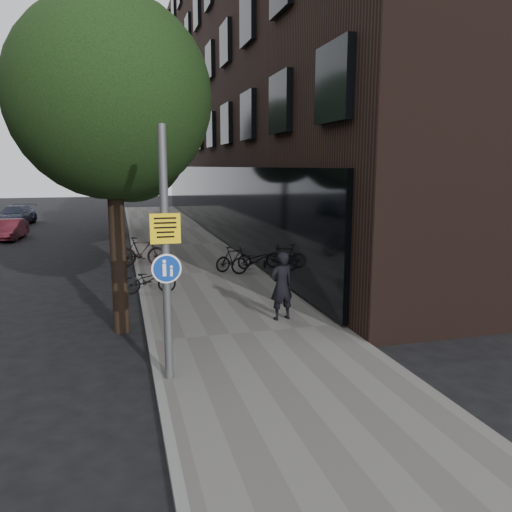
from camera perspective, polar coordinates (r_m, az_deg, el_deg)
name	(u,v)px	position (r m, az deg, el deg)	size (l,w,h in m)	color
ground	(289,405)	(8.52, 3.78, -16.60)	(120.00, 120.00, 0.00)	black
sidewalk	(204,274)	(17.80, -5.99, -2.09)	(4.50, 60.00, 0.12)	#605E59
curb_edge	(139,278)	(17.59, -13.25, -2.44)	(0.15, 60.00, 0.13)	slate
building_right_dark_brick	(305,78)	(31.61, 5.66, 19.58)	(12.00, 40.00, 18.00)	black
street_tree_near	(114,108)	(11.88, -15.88, 15.98)	(4.40, 4.40, 7.50)	black
street_tree_mid	(116,132)	(20.36, -15.73, 13.44)	(5.00, 5.00, 7.80)	black
street_tree_far	(116,143)	(29.34, -15.66, 12.35)	(5.00, 5.00, 7.80)	black
signpost	(166,255)	(8.64, -10.28, 0.09)	(0.51, 0.15, 4.41)	#595B5E
pedestrian	(281,286)	(12.20, 2.93, -3.43)	(0.61, 0.40, 1.68)	black
parked_bike_facade_near	(255,260)	(17.53, -0.08, -0.48)	(0.61, 1.76, 0.92)	black
parked_bike_facade_far	(234,259)	(17.92, -2.55, -0.31)	(0.42, 1.49, 0.89)	black
parked_bike_curb_near	(149,280)	(15.11, -12.14, -2.65)	(0.55, 1.57, 0.82)	black
parked_bike_curb_far	(142,251)	(19.30, -12.94, 0.51)	(0.52, 1.83, 1.10)	black
parked_car_mid	(10,230)	(29.42, -26.30, 2.72)	(1.13, 3.25, 1.07)	#571923
parked_car_far	(15,215)	(36.49, -25.79, 4.19)	(1.81, 4.45, 1.29)	#1C2133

